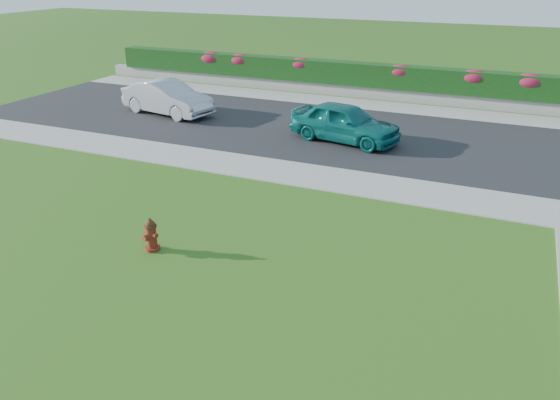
% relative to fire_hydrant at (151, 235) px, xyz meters
% --- Properties ---
extents(ground, '(120.00, 120.00, 0.00)m').
position_rel_fire_hydrant_xyz_m(ground, '(2.89, -2.93, -0.39)').
color(ground, black).
rests_on(ground, ground).
extents(street_far, '(26.00, 8.00, 0.04)m').
position_rel_fire_hydrant_xyz_m(street_far, '(-2.11, 11.07, -0.37)').
color(street_far, black).
rests_on(street_far, ground).
extents(sidewalk_far, '(24.00, 2.00, 0.04)m').
position_rel_fire_hydrant_xyz_m(sidewalk_far, '(-3.11, 6.07, -0.37)').
color(sidewalk_far, gray).
rests_on(sidewalk_far, ground).
extents(sidewalk_beyond, '(34.00, 2.00, 0.04)m').
position_rel_fire_hydrant_xyz_m(sidewalk_beyond, '(1.89, 16.07, -0.37)').
color(sidewalk_beyond, gray).
rests_on(sidewalk_beyond, ground).
extents(retaining_wall, '(34.00, 0.40, 0.60)m').
position_rel_fire_hydrant_xyz_m(retaining_wall, '(1.89, 17.57, -0.09)').
color(retaining_wall, gray).
rests_on(retaining_wall, ground).
extents(hedge, '(32.00, 0.90, 1.10)m').
position_rel_fire_hydrant_xyz_m(hedge, '(1.89, 17.67, 0.76)').
color(hedge, black).
rests_on(hedge, retaining_wall).
extents(fire_hydrant, '(0.43, 0.41, 0.83)m').
position_rel_fire_hydrant_xyz_m(fire_hydrant, '(0.00, 0.00, 0.00)').
color(fire_hydrant, '#54150D').
rests_on(fire_hydrant, ground).
extents(sedan_teal, '(4.51, 2.51, 1.45)m').
position_rel_fire_hydrant_xyz_m(sedan_teal, '(1.64, 10.04, 0.37)').
color(sedan_teal, '#0C605D').
rests_on(sedan_teal, street_far).
extents(sedan_silver, '(4.64, 2.38, 1.46)m').
position_rel_fire_hydrant_xyz_m(sedan_silver, '(-6.82, 10.77, 0.37)').
color(sedan_silver, '#ACAFB4').
rests_on(sedan_silver, street_far).
extents(flower_clump_a, '(1.41, 0.91, 0.71)m').
position_rel_fire_hydrant_xyz_m(flower_clump_a, '(-8.49, 17.57, 1.03)').
color(flower_clump_a, maroon).
rests_on(flower_clump_a, hedge).
extents(flower_clump_b, '(1.34, 0.86, 0.67)m').
position_rel_fire_hydrant_xyz_m(flower_clump_b, '(-6.66, 17.57, 1.04)').
color(flower_clump_b, maroon).
rests_on(flower_clump_b, hedge).
extents(flower_clump_c, '(1.28, 0.82, 0.64)m').
position_rel_fire_hydrant_xyz_m(flower_clump_c, '(-3.12, 17.57, 1.05)').
color(flower_clump_c, maroon).
rests_on(flower_clump_c, hedge).
extents(flower_clump_d, '(1.27, 0.82, 0.64)m').
position_rel_fire_hydrant_xyz_m(flower_clump_d, '(2.07, 17.57, 1.05)').
color(flower_clump_d, maroon).
rests_on(flower_clump_d, hedge).
extents(flower_clump_e, '(1.36, 0.87, 0.68)m').
position_rel_fire_hydrant_xyz_m(flower_clump_e, '(5.49, 17.57, 1.04)').
color(flower_clump_e, maroon).
rests_on(flower_clump_e, hedge).
extents(flower_clump_f, '(1.38, 0.89, 0.69)m').
position_rel_fire_hydrant_xyz_m(flower_clump_f, '(7.88, 17.57, 1.03)').
color(flower_clump_f, maroon).
rests_on(flower_clump_f, hedge).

